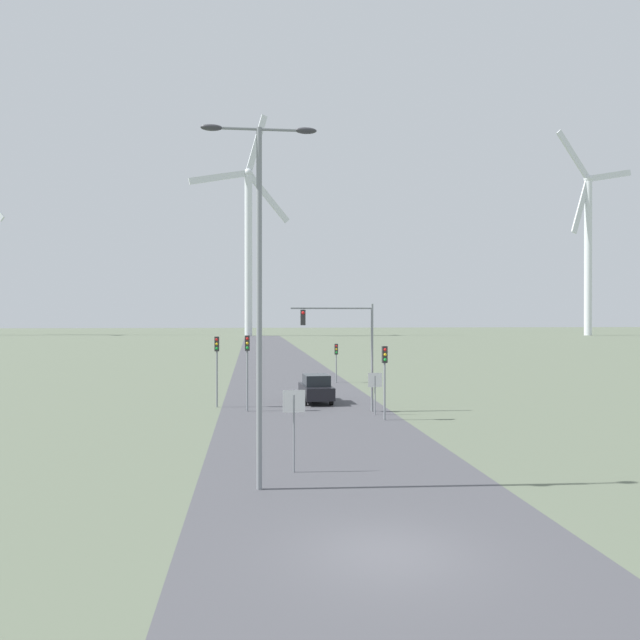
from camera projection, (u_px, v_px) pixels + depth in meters
ground_plane at (387, 553)px, 14.67m from camera, size 600.00×600.00×0.00m
road_surface at (283, 372)px, 62.38m from camera, size 10.00×240.00×0.01m
streetlamp at (259, 266)px, 20.00m from camera, size 3.72×0.32×11.69m
stop_sign_near at (294, 415)px, 22.23m from camera, size 0.81×0.07×2.95m
stop_sign_far at (375, 386)px, 35.27m from camera, size 0.81×0.07×2.38m
traffic_light_post_near_left at (247, 356)px, 36.59m from camera, size 0.28×0.34×4.46m
traffic_light_post_near_right at (385, 366)px, 33.47m from camera, size 0.28×0.34×3.98m
traffic_light_post_mid_left at (217, 356)px, 38.23m from camera, size 0.28×0.34×4.34m
traffic_light_post_mid_right at (336, 354)px, 52.61m from camera, size 0.28×0.33×3.27m
traffic_light_mast_overhead at (344, 335)px, 36.36m from camera, size 4.86×0.35×6.32m
car_approaching at (316, 389)px, 40.30m from camera, size 2.00×4.18×1.83m
wind_turbine_left at (248, 236)px, 181.75m from camera, size 28.99×12.32×65.28m
wind_turbine_center at (588, 240)px, 186.09m from camera, size 28.16×8.36×60.29m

